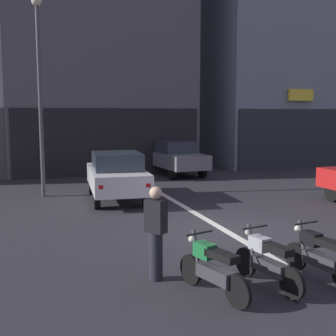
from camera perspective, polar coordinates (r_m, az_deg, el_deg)
ground_plane at (r=10.98m, az=7.78°, el=-8.32°), size 120.00×120.00×0.00m
lane_centre_line at (r=16.45m, az=-1.41°, el=-3.08°), size 0.20×18.00×0.01m
car_white_crossing_near at (r=14.75m, az=-6.80°, el=-0.84°), size 2.08×4.23×1.64m
car_grey_down_street at (r=20.85m, az=0.99°, el=1.52°), size 2.10×4.23×1.64m
street_lamp at (r=15.85m, az=-16.65°, el=11.46°), size 0.36×0.36×6.91m
motorcycle_green_row_leftmost at (r=7.14m, az=5.88°, el=-12.99°), size 0.64×1.62×0.98m
motorcycle_silver_row_left_mid at (r=7.62m, az=12.95°, el=-11.82°), size 0.55×1.65×0.98m
motorcycle_black_row_centre at (r=8.15m, az=19.31°, el=-10.78°), size 0.55×1.66×0.98m
person_by_motorcycles at (r=7.61m, az=-1.62°, el=-8.54°), size 0.39×0.42×1.67m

